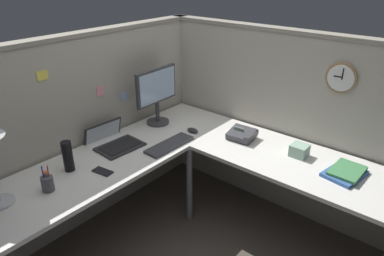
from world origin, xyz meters
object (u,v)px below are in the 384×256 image
object	(u,v)px
thermos_flask	(68,156)
laptop	(113,141)
book_stack	(346,172)
tissue_box	(299,150)
wall_clock	(341,78)
monitor	(157,92)
keyboard	(170,145)
pen_cup	(48,183)
office_phone	(242,135)
computer_mouse	(193,130)
cell_phone	(103,171)

from	to	relation	value
thermos_flask	laptop	bearing A→B (deg)	10.70
book_stack	tissue_box	world-z (taller)	tissue_box
laptop	wall_clock	xyz separation A→B (m)	(1.04, -1.34, 0.54)
tissue_box	monitor	bearing A→B (deg)	101.48
keyboard	wall_clock	size ratio (longest dim) A/B	1.95
monitor	pen_cup	size ratio (longest dim) A/B	2.78
laptop	book_stack	world-z (taller)	laptop
office_phone	computer_mouse	bearing A→B (deg)	111.81
computer_mouse	office_phone	xyz separation A→B (m)	(0.16, -0.40, 0.02)
monitor	book_stack	world-z (taller)	monitor
thermos_flask	tissue_box	bearing A→B (deg)	-43.35
pen_cup	thermos_flask	xyz separation A→B (m)	(0.22, 0.11, 0.06)
thermos_flask	office_phone	xyz separation A→B (m)	(1.17, -0.67, -0.07)
monitor	pen_cup	bearing A→B (deg)	-170.61
thermos_flask	book_stack	size ratio (longest dim) A/B	0.70
pen_cup	wall_clock	world-z (taller)	wall_clock
cell_phone	tissue_box	size ratio (longest dim) A/B	1.20
monitor	book_stack	bearing A→B (deg)	-82.71
office_phone	tissue_box	distance (m)	0.47
monitor	tissue_box	xyz separation A→B (m)	(0.25, -1.22, -0.25)
keyboard	tissue_box	size ratio (longest dim) A/B	3.58
keyboard	monitor	bearing A→B (deg)	56.79
monitor	computer_mouse	size ratio (longest dim) A/B	4.81
laptop	thermos_flask	xyz separation A→B (m)	(-0.44, -0.08, 0.09)
pen_cup	office_phone	xyz separation A→B (m)	(1.39, -0.56, -0.02)
laptop	computer_mouse	size ratio (longest dim) A/B	3.82
tissue_box	computer_mouse	bearing A→B (deg)	102.65
keyboard	wall_clock	world-z (taller)	wall_clock
laptop	office_phone	xyz separation A→B (m)	(0.73, -0.75, 0.01)
tissue_box	wall_clock	size ratio (longest dim) A/B	0.55
monitor	office_phone	distance (m)	0.82
laptop	wall_clock	bearing A→B (deg)	-52.32
wall_clock	office_phone	bearing A→B (deg)	117.59
keyboard	pen_cup	world-z (taller)	pen_cup
monitor	wall_clock	bearing A→B (deg)	-68.79
thermos_flask	book_stack	bearing A→B (deg)	-52.20
laptop	computer_mouse	bearing A→B (deg)	-31.90
thermos_flask	tissue_box	world-z (taller)	thermos_flask
cell_phone	thermos_flask	bearing A→B (deg)	114.09
book_stack	keyboard	bearing A→B (deg)	110.80
pen_cup	book_stack	world-z (taller)	pen_cup
book_stack	wall_clock	distance (m)	0.67
keyboard	wall_clock	distance (m)	1.36
keyboard	pen_cup	bearing A→B (deg)	169.59
cell_phone	wall_clock	size ratio (longest dim) A/B	0.65
cell_phone	wall_clock	world-z (taller)	wall_clock
computer_mouse	keyboard	bearing A→B (deg)	-176.26
office_phone	tissue_box	world-z (taller)	office_phone
monitor	laptop	size ratio (longest dim) A/B	1.26
laptop	office_phone	size ratio (longest dim) A/B	1.81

